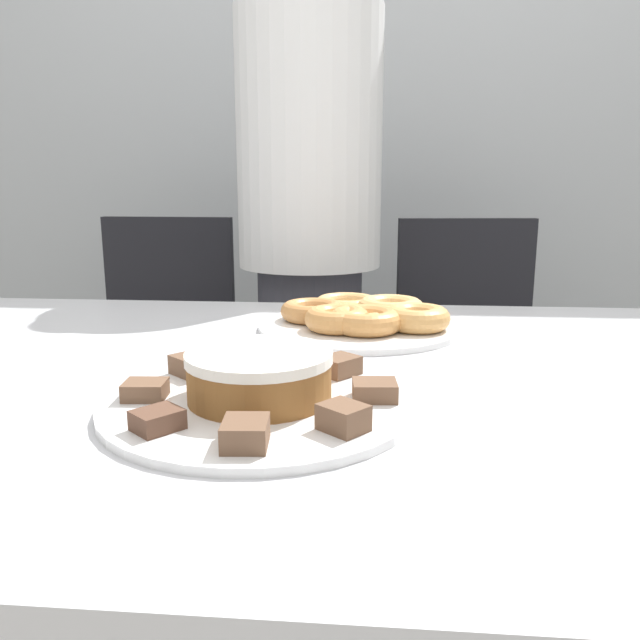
{
  "coord_description": "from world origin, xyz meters",
  "views": [
    {
      "loc": [
        0.06,
        -0.82,
        1.0
      ],
      "look_at": [
        -0.02,
        0.06,
        0.81
      ],
      "focal_mm": 35.0,
      "sensor_mm": 36.0,
      "label": 1
    }
  ],
  "objects_px": {
    "office_chair_right": "(474,392)",
    "frosted_cake": "(259,375)",
    "office_chair_left": "(157,384)",
    "person_standing": "(310,244)",
    "plate_donuts": "(359,327)",
    "plate_cake": "(260,403)"
  },
  "relations": [
    {
      "from": "plate_donuts",
      "to": "person_standing",
      "type": "bearing_deg",
      "value": 104.9
    },
    {
      "from": "person_standing",
      "to": "office_chair_right",
      "type": "xyz_separation_m",
      "value": [
        0.45,
        0.07,
        -0.41
      ]
    },
    {
      "from": "person_standing",
      "to": "office_chair_right",
      "type": "height_order",
      "value": "person_standing"
    },
    {
      "from": "office_chair_left",
      "to": "plate_cake",
      "type": "height_order",
      "value": "office_chair_left"
    },
    {
      "from": "office_chair_right",
      "to": "plate_donuts",
      "type": "distance_m",
      "value": 0.75
    },
    {
      "from": "office_chair_left",
      "to": "plate_donuts",
      "type": "bearing_deg",
      "value": -43.51
    },
    {
      "from": "person_standing",
      "to": "office_chair_left",
      "type": "distance_m",
      "value": 0.62
    },
    {
      "from": "office_chair_left",
      "to": "frosted_cake",
      "type": "bearing_deg",
      "value": -62.04
    },
    {
      "from": "office_chair_right",
      "to": "frosted_cake",
      "type": "distance_m",
      "value": 1.14
    },
    {
      "from": "person_standing",
      "to": "office_chair_left",
      "type": "bearing_deg",
      "value": 171.26
    },
    {
      "from": "plate_donuts",
      "to": "frosted_cake",
      "type": "height_order",
      "value": "frosted_cake"
    },
    {
      "from": "person_standing",
      "to": "plate_cake",
      "type": "height_order",
      "value": "person_standing"
    },
    {
      "from": "office_chair_left",
      "to": "plate_donuts",
      "type": "relative_size",
      "value": 2.55
    },
    {
      "from": "office_chair_left",
      "to": "plate_cake",
      "type": "xyz_separation_m",
      "value": [
        0.49,
        -1.01,
        0.32
      ]
    },
    {
      "from": "office_chair_left",
      "to": "office_chair_right",
      "type": "relative_size",
      "value": 1.0
    },
    {
      "from": "person_standing",
      "to": "plate_donuts",
      "type": "xyz_separation_m",
      "value": [
        0.14,
        -0.54,
        -0.09
      ]
    },
    {
      "from": "office_chair_right",
      "to": "frosted_cake",
      "type": "relative_size",
      "value": 5.37
    },
    {
      "from": "person_standing",
      "to": "frosted_cake",
      "type": "distance_m",
      "value": 0.94
    },
    {
      "from": "office_chair_left",
      "to": "office_chair_right",
      "type": "xyz_separation_m",
      "value": [
        0.9,
        -0.0,
        0.0
      ]
    },
    {
      "from": "plate_cake",
      "to": "frosted_cake",
      "type": "xyz_separation_m",
      "value": [
        -0.0,
        0.0,
        0.03
      ]
    },
    {
      "from": "plate_cake",
      "to": "office_chair_left",
      "type": "bearing_deg",
      "value": 116.1
    },
    {
      "from": "plate_cake",
      "to": "frosted_cake",
      "type": "distance_m",
      "value": 0.03
    }
  ]
}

